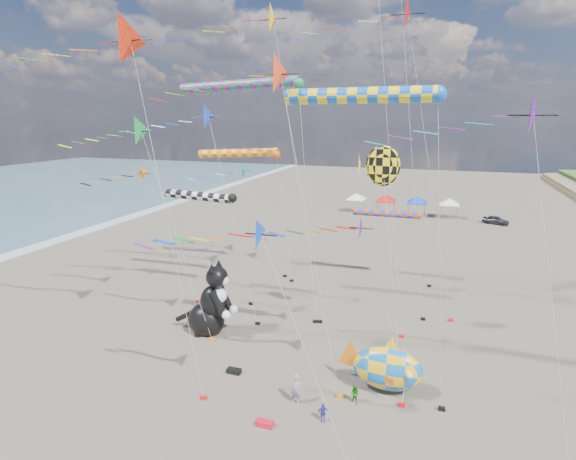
{
  "coord_description": "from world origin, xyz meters",
  "views": [
    {
      "loc": [
        7.27,
        -15.03,
        15.86
      ],
      "look_at": [
        -1.93,
        12.0,
        8.64
      ],
      "focal_mm": 28.0,
      "sensor_mm": 36.0,
      "label": 1
    }
  ],
  "objects_px": {
    "child_green": "(355,395)",
    "child_blue": "(323,413)",
    "person_adult": "(296,389)",
    "parked_car": "(496,220)",
    "cat_inflatable": "(209,298)",
    "fish_inflatable": "(386,368)"
  },
  "relations": [
    {
      "from": "child_green",
      "to": "child_blue",
      "type": "relative_size",
      "value": 1.03
    },
    {
      "from": "child_green",
      "to": "person_adult",
      "type": "bearing_deg",
      "value": -136.97
    },
    {
      "from": "cat_inflatable",
      "to": "child_green",
      "type": "distance_m",
      "value": 13.07
    },
    {
      "from": "person_adult",
      "to": "child_blue",
      "type": "xyz_separation_m",
      "value": [
        1.83,
        -1.04,
        -0.36
      ]
    },
    {
      "from": "fish_inflatable",
      "to": "child_green",
      "type": "height_order",
      "value": "fish_inflatable"
    },
    {
      "from": "person_adult",
      "to": "child_green",
      "type": "bearing_deg",
      "value": 21.09
    },
    {
      "from": "child_green",
      "to": "child_blue",
      "type": "xyz_separation_m",
      "value": [
        -1.33,
        -2.12,
        -0.02
      ]
    },
    {
      "from": "fish_inflatable",
      "to": "child_green",
      "type": "xyz_separation_m",
      "value": [
        -1.52,
        -1.6,
        -1.06
      ]
    },
    {
      "from": "cat_inflatable",
      "to": "fish_inflatable",
      "type": "relative_size",
      "value": 1.05
    },
    {
      "from": "person_adult",
      "to": "parked_car",
      "type": "relative_size",
      "value": 0.48
    },
    {
      "from": "fish_inflatable",
      "to": "person_adult",
      "type": "height_order",
      "value": "fish_inflatable"
    },
    {
      "from": "child_green",
      "to": "parked_car",
      "type": "height_order",
      "value": "parked_car"
    },
    {
      "from": "cat_inflatable",
      "to": "child_green",
      "type": "height_order",
      "value": "cat_inflatable"
    },
    {
      "from": "cat_inflatable",
      "to": "parked_car",
      "type": "bearing_deg",
      "value": 65.45
    },
    {
      "from": "person_adult",
      "to": "child_green",
      "type": "xyz_separation_m",
      "value": [
        3.16,
        1.08,
        -0.34
      ]
    },
    {
      "from": "cat_inflatable",
      "to": "child_blue",
      "type": "bearing_deg",
      "value": -30.74
    },
    {
      "from": "person_adult",
      "to": "cat_inflatable",
      "type": "bearing_deg",
      "value": 147.44
    },
    {
      "from": "parked_car",
      "to": "fish_inflatable",
      "type": "bearing_deg",
      "value": -171.41
    },
    {
      "from": "child_green",
      "to": "fish_inflatable",
      "type": "bearing_deg",
      "value": 70.71
    },
    {
      "from": "cat_inflatable",
      "to": "child_blue",
      "type": "xyz_separation_m",
      "value": [
        10.53,
        -7.07,
        -2.36
      ]
    },
    {
      "from": "cat_inflatable",
      "to": "fish_inflatable",
      "type": "xyz_separation_m",
      "value": [
        13.38,
        -3.36,
        -1.28
      ]
    },
    {
      "from": "person_adult",
      "to": "parked_car",
      "type": "height_order",
      "value": "person_adult"
    }
  ]
}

